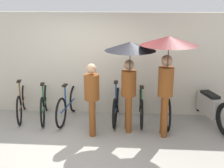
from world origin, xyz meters
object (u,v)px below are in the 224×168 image
at_px(parked_bicycle_2, 68,104).
at_px(motorcycle, 209,106).
at_px(parked_bicycle_5, 141,105).
at_px(parked_bicycle_4, 117,105).
at_px(parked_bicycle_1, 44,103).
at_px(parked_bicycle_3, 92,104).
at_px(pedestrian_trailing, 168,57).
at_px(pedestrian_leading, 92,94).
at_px(parked_bicycle_6, 166,106).
at_px(pedestrian_center, 130,61).
at_px(parked_bicycle_0, 22,102).

bearing_deg(parked_bicycle_2, motorcycle, -84.01).
bearing_deg(parked_bicycle_5, parked_bicycle_4, 91.37).
bearing_deg(parked_bicycle_4, parked_bicycle_1, 93.02).
distance_m(parked_bicycle_3, parked_bicycle_5, 1.17).
bearing_deg(parked_bicycle_4, pedestrian_trailing, -129.14).
relative_size(parked_bicycle_5, pedestrian_leading, 1.14).
height_order(parked_bicycle_5, parked_bicycle_6, parked_bicycle_5).
bearing_deg(pedestrian_trailing, parked_bicycle_5, -65.63).
height_order(parked_bicycle_4, pedestrian_center, pedestrian_center).
distance_m(parked_bicycle_1, pedestrian_trailing, 3.25).
height_order(parked_bicycle_3, pedestrian_leading, pedestrian_leading).
xyz_separation_m(parked_bicycle_3, motorcycle, (2.76, -0.03, 0.04)).
bearing_deg(motorcycle, parked_bicycle_0, 72.55).
xyz_separation_m(parked_bicycle_0, pedestrian_center, (2.65, -0.74, 1.23)).
relative_size(parked_bicycle_1, parked_bicycle_2, 1.01).
bearing_deg(parked_bicycle_2, parked_bicycle_5, -81.42).
bearing_deg(parked_bicycle_6, pedestrian_leading, 116.96).
bearing_deg(pedestrian_center, parked_bicycle_4, -75.02).
xyz_separation_m(parked_bicycle_5, parked_bicycle_6, (0.58, -0.05, 0.02)).
distance_m(parked_bicycle_1, pedestrian_leading, 1.63).
distance_m(parked_bicycle_1, parked_bicycle_3, 1.17).
relative_size(parked_bicycle_3, pedestrian_center, 0.89).
relative_size(parked_bicycle_5, parked_bicycle_6, 0.99).
relative_size(pedestrian_center, pedestrian_trailing, 0.93).
bearing_deg(parked_bicycle_6, parked_bicycle_5, 83.69).
xyz_separation_m(parked_bicycle_6, pedestrian_leading, (-1.63, -0.86, 0.52)).
relative_size(parked_bicycle_0, pedestrian_trailing, 0.79).
relative_size(parked_bicycle_0, parked_bicycle_5, 0.96).
bearing_deg(parked_bicycle_1, parked_bicycle_6, -100.78).
bearing_deg(parked_bicycle_6, pedestrian_center, 128.70).
bearing_deg(parked_bicycle_2, pedestrian_leading, -134.09).
height_order(pedestrian_leading, pedestrian_center, pedestrian_center).
xyz_separation_m(parked_bicycle_4, pedestrian_leading, (-0.46, -0.89, 0.55)).
bearing_deg(pedestrian_trailing, parked_bicycle_6, -99.40).
distance_m(parked_bicycle_2, parked_bicycle_6, 2.34).
relative_size(parked_bicycle_2, pedestrian_trailing, 0.81).
distance_m(parked_bicycle_0, motorcycle, 4.51).
xyz_separation_m(parked_bicycle_4, motorcycle, (2.18, -0.04, 0.05)).
bearing_deg(parked_bicycle_3, pedestrian_trailing, -128.31).
distance_m(parked_bicycle_5, parked_bicycle_6, 0.59).
height_order(parked_bicycle_0, parked_bicycle_5, parked_bicycle_5).
bearing_deg(parked_bicycle_6, parked_bicycle_1, 89.58).
relative_size(parked_bicycle_4, pedestrian_center, 0.84).
relative_size(parked_bicycle_0, parked_bicycle_6, 0.94).
height_order(parked_bicycle_0, motorcycle, parked_bicycle_0).
relative_size(parked_bicycle_5, motorcycle, 0.85).
bearing_deg(parked_bicycle_0, parked_bicycle_6, -103.66).
relative_size(parked_bicycle_3, parked_bicycle_6, 0.98).
bearing_deg(motorcycle, pedestrian_leading, 90.95).
distance_m(parked_bicycle_1, parked_bicycle_4, 1.75).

